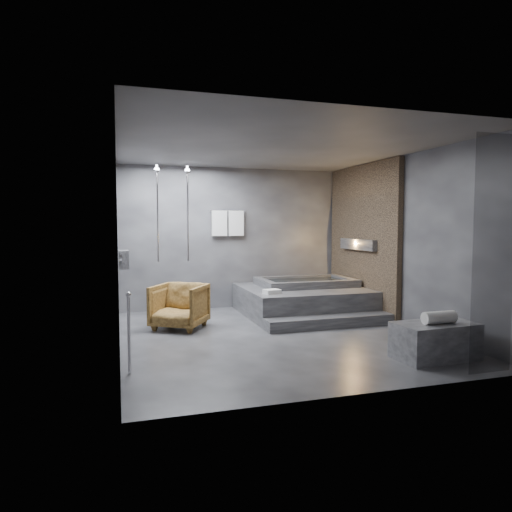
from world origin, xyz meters
name	(u,v)px	position (x,y,z in m)	size (l,w,h in m)	color
room	(294,221)	(0.40, 0.24, 1.73)	(5.00, 5.04, 2.82)	#28282B
tub_deck	(302,300)	(1.05, 1.45, 0.25)	(2.20, 2.00, 0.50)	#2D2D2F
tub_step	(330,322)	(1.05, 0.27, 0.09)	(2.20, 0.36, 0.18)	#2D2D2F
concrete_bench	(435,341)	(1.52, -1.70, 0.23)	(1.01, 0.55, 0.45)	#363639
driftwood_chair	(179,306)	(-1.32, 0.91, 0.36)	(0.77, 0.79, 0.72)	#472E11
rolled_towel	(439,317)	(1.54, -1.75, 0.53)	(0.16, 0.16, 0.43)	silver
deck_towel	(272,291)	(0.25, 0.88, 0.54)	(0.27, 0.20, 0.07)	silver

